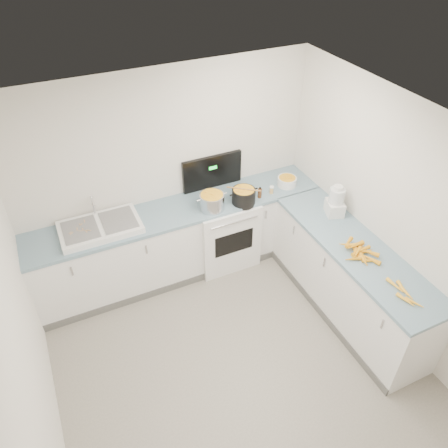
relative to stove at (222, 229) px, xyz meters
name	(u,v)px	position (x,y,z in m)	size (l,w,h in m)	color
floor	(243,374)	(-0.55, -1.69, -0.47)	(3.50, 4.00, 0.00)	gray
ceiling	(253,156)	(-0.55, -1.69, 2.03)	(3.50, 4.00, 0.00)	silver
wall_back	(168,174)	(-0.55, 0.31, 0.78)	(3.50, 2.50, 0.00)	silver
wall_left	(25,366)	(-2.30, -1.69, 0.78)	(4.00, 2.50, 0.00)	silver
wall_right	(408,232)	(1.20, -1.69, 0.78)	(4.00, 2.50, 0.00)	silver
counter_back	(181,240)	(-0.55, 0.01, 0.00)	(3.50, 0.62, 0.94)	white
counter_right	(349,279)	(0.90, -1.39, 0.00)	(0.62, 2.20, 0.94)	white
stove	(222,229)	(0.00, 0.00, 0.00)	(0.76, 0.65, 1.36)	white
sink	(100,227)	(-1.45, 0.02, 0.50)	(0.86, 0.52, 0.31)	white
steel_pot	(212,202)	(-0.19, -0.13, 0.55)	(0.29, 0.29, 0.21)	silver
black_pot	(244,197)	(0.19, -0.18, 0.54)	(0.28, 0.28, 0.20)	black
wooden_spoon	(244,189)	(0.19, -0.18, 0.65)	(0.02, 0.02, 0.40)	#AD7A47
mixing_bowl	(287,181)	(0.85, -0.08, 0.52)	(0.24, 0.24, 0.11)	white
extract_bottle	(260,193)	(0.41, -0.17, 0.53)	(0.05, 0.05, 0.12)	#593319
spice_jar	(271,190)	(0.59, -0.15, 0.51)	(0.05, 0.05, 0.08)	#E5B266
food_processor	(336,202)	(1.02, -0.81, 0.62)	(0.24, 0.27, 0.37)	white
carrot_pile	(360,252)	(0.84, -1.50, 0.50)	(0.36, 0.44, 0.09)	orange
peeled_carrots	(404,293)	(0.86, -2.11, 0.49)	(0.16, 0.43, 0.04)	yellow
peelings	(81,230)	(-1.65, 0.01, 0.54)	(0.22, 0.27, 0.01)	tan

